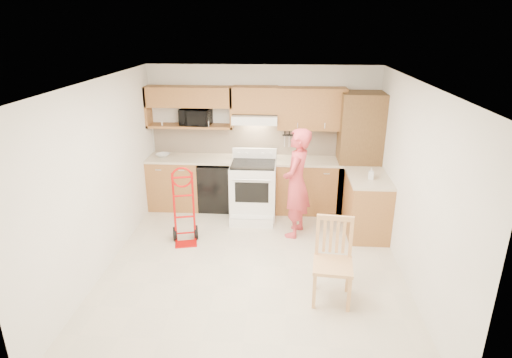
# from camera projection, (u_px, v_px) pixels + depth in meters

# --- Properties ---
(floor) EXTENTS (4.00, 4.50, 0.02)m
(floor) POSITION_uv_depth(u_px,v_px,m) (254.00, 267.00, 5.85)
(floor) COLOR beige
(floor) RESTS_ON ground
(ceiling) EXTENTS (4.00, 4.50, 0.02)m
(ceiling) POSITION_uv_depth(u_px,v_px,m) (253.00, 81.00, 4.97)
(ceiling) COLOR white
(ceiling) RESTS_ON ground
(wall_back) EXTENTS (4.00, 0.02, 2.50)m
(wall_back) POSITION_uv_depth(u_px,v_px,m) (263.00, 137.00, 7.52)
(wall_back) COLOR white
(wall_back) RESTS_ON ground
(wall_front) EXTENTS (4.00, 0.02, 2.50)m
(wall_front) POSITION_uv_depth(u_px,v_px,m) (232.00, 284.00, 3.29)
(wall_front) COLOR white
(wall_front) RESTS_ON ground
(wall_left) EXTENTS (0.02, 4.50, 2.50)m
(wall_left) POSITION_uv_depth(u_px,v_px,m) (100.00, 178.00, 5.54)
(wall_left) COLOR white
(wall_left) RESTS_ON ground
(wall_right) EXTENTS (0.02, 4.50, 2.50)m
(wall_right) POSITION_uv_depth(u_px,v_px,m) (414.00, 185.00, 5.28)
(wall_right) COLOR white
(wall_right) RESTS_ON ground
(backsplash) EXTENTS (3.92, 0.03, 0.55)m
(backsplash) POSITION_uv_depth(u_px,v_px,m) (263.00, 140.00, 7.52)
(backsplash) COLOR beige
(backsplash) RESTS_ON wall_back
(lower_cab_left) EXTENTS (0.90, 0.60, 0.90)m
(lower_cab_left) POSITION_uv_depth(u_px,v_px,m) (176.00, 183.00, 7.61)
(lower_cab_left) COLOR olive
(lower_cab_left) RESTS_ON ground
(dishwasher) EXTENTS (0.60, 0.60, 0.85)m
(dishwasher) POSITION_uv_depth(u_px,v_px,m) (217.00, 185.00, 7.57)
(dishwasher) COLOR black
(dishwasher) RESTS_ON ground
(lower_cab_right) EXTENTS (1.14, 0.60, 0.90)m
(lower_cab_right) POSITION_uv_depth(u_px,v_px,m) (308.00, 186.00, 7.46)
(lower_cab_right) COLOR olive
(lower_cab_right) RESTS_ON ground
(countertop_left) EXTENTS (1.50, 0.63, 0.04)m
(countertop_left) POSITION_uv_depth(u_px,v_px,m) (191.00, 158.00, 7.43)
(countertop_left) COLOR beige
(countertop_left) RESTS_ON lower_cab_left
(countertop_right) EXTENTS (1.14, 0.63, 0.04)m
(countertop_right) POSITION_uv_depth(u_px,v_px,m) (310.00, 161.00, 7.29)
(countertop_right) COLOR beige
(countertop_right) RESTS_ON lower_cab_right
(cab_return_right) EXTENTS (0.60, 1.00, 0.90)m
(cab_return_right) POSITION_uv_depth(u_px,v_px,m) (366.00, 206.00, 6.65)
(cab_return_right) COLOR olive
(cab_return_right) RESTS_ON ground
(countertop_return) EXTENTS (0.63, 1.00, 0.04)m
(countertop_return) POSITION_uv_depth(u_px,v_px,m) (369.00, 178.00, 6.49)
(countertop_return) COLOR beige
(countertop_return) RESTS_ON cab_return_right
(pantry_tall) EXTENTS (0.70, 0.60, 2.10)m
(pantry_tall) POSITION_uv_depth(u_px,v_px,m) (358.00, 155.00, 7.20)
(pantry_tall) COLOR brown
(pantry_tall) RESTS_ON ground
(upper_cab_left) EXTENTS (1.50, 0.33, 0.34)m
(upper_cab_left) POSITION_uv_depth(u_px,v_px,m) (189.00, 96.00, 7.19)
(upper_cab_left) COLOR olive
(upper_cab_left) RESTS_ON wall_back
(upper_shelf_mw) EXTENTS (1.50, 0.33, 0.04)m
(upper_shelf_mw) POSITION_uv_depth(u_px,v_px,m) (191.00, 126.00, 7.36)
(upper_shelf_mw) COLOR olive
(upper_shelf_mw) RESTS_ON wall_back
(upper_cab_center) EXTENTS (0.76, 0.33, 0.44)m
(upper_cab_center) POSITION_uv_depth(u_px,v_px,m) (255.00, 100.00, 7.13)
(upper_cab_center) COLOR olive
(upper_cab_center) RESTS_ON wall_back
(upper_cab_right) EXTENTS (1.14, 0.33, 0.70)m
(upper_cab_right) POSITION_uv_depth(u_px,v_px,m) (312.00, 109.00, 7.12)
(upper_cab_right) COLOR olive
(upper_cab_right) RESTS_ON wall_back
(range_hood) EXTENTS (0.76, 0.46, 0.14)m
(range_hood) POSITION_uv_depth(u_px,v_px,m) (255.00, 119.00, 7.17)
(range_hood) COLOR white
(range_hood) RESTS_ON wall_back
(knife_strip) EXTENTS (0.40, 0.05, 0.29)m
(knife_strip) POSITION_uv_depth(u_px,v_px,m) (294.00, 139.00, 7.44)
(knife_strip) COLOR black
(knife_strip) RESTS_ON backsplash
(microwave) EXTENTS (0.55, 0.41, 0.28)m
(microwave) POSITION_uv_depth(u_px,v_px,m) (196.00, 117.00, 7.30)
(microwave) COLOR black
(microwave) RESTS_ON upper_shelf_mw
(range) EXTENTS (0.76, 1.00, 1.12)m
(range) POSITION_uv_depth(u_px,v_px,m) (253.00, 186.00, 7.15)
(range) COLOR white
(range) RESTS_ON ground
(person) EXTENTS (0.57, 0.71, 1.71)m
(person) POSITION_uv_depth(u_px,v_px,m) (296.00, 183.00, 6.45)
(person) COLOR #CB3D46
(person) RESTS_ON ground
(hand_truck) EXTENTS (0.51, 0.48, 1.09)m
(hand_truck) POSITION_uv_depth(u_px,v_px,m) (184.00, 209.00, 6.30)
(hand_truck) COLOR #B50A08
(hand_truck) RESTS_ON ground
(dining_chair) EXTENTS (0.51, 0.54, 1.02)m
(dining_chair) POSITION_uv_depth(u_px,v_px,m) (333.00, 263.00, 4.97)
(dining_chair) COLOR #E1A05C
(dining_chair) RESTS_ON ground
(soap_bottle) EXTENTS (0.09, 0.09, 0.17)m
(soap_bottle) POSITION_uv_depth(u_px,v_px,m) (371.00, 173.00, 6.36)
(soap_bottle) COLOR white
(soap_bottle) RESTS_ON countertop_return
(bowl) EXTENTS (0.29, 0.29, 0.06)m
(bowl) POSITION_uv_depth(u_px,v_px,m) (163.00, 155.00, 7.44)
(bowl) COLOR white
(bowl) RESTS_ON countertop_left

